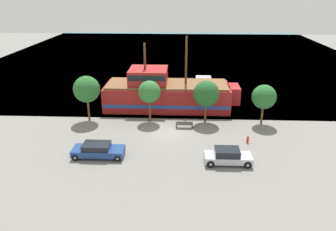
% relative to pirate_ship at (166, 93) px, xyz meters
% --- Properties ---
extents(ground_plane, '(160.00, 160.00, 0.00)m').
position_rel_pirate_ship_xyz_m(ground_plane, '(0.92, -7.95, -2.00)').
color(ground_plane, gray).
extents(water_surface, '(80.00, 80.00, 0.00)m').
position_rel_pirate_ship_xyz_m(water_surface, '(0.92, 36.05, -2.00)').
color(water_surface, teal).
rests_on(water_surface, ground).
extents(pirate_ship, '(17.46, 5.81, 9.41)m').
position_rel_pirate_ship_xyz_m(pirate_ship, '(0.00, 0.00, 0.00)').
color(pirate_ship, '#A31E1E').
rests_on(pirate_ship, water_surface).
extents(moored_boat_dockside, '(5.89, 2.20, 1.74)m').
position_rel_pirate_ship_xyz_m(moored_boat_dockside, '(5.82, 9.56, -1.33)').
color(moored_boat_dockside, navy).
rests_on(moored_boat_dockside, water_surface).
extents(parked_car_curb_front, '(4.87, 2.01, 1.35)m').
position_rel_pirate_ship_xyz_m(parked_car_curb_front, '(-5.77, -13.80, -1.32)').
color(parked_car_curb_front, navy).
rests_on(parked_car_curb_front, ground_plane).
extents(parked_car_curb_mid, '(4.27, 1.88, 1.46)m').
position_rel_pirate_ship_xyz_m(parked_car_curb_mid, '(6.37, -14.56, -1.27)').
color(parked_car_curb_mid, '#B7BCC6').
rests_on(parked_car_curb_mid, ground_plane).
extents(fire_hydrant, '(0.42, 0.25, 0.76)m').
position_rel_pirate_ship_xyz_m(fire_hydrant, '(8.97, -10.22, -1.59)').
color(fire_hydrant, red).
rests_on(fire_hydrant, ground_plane).
extents(bench_promenade_east, '(1.93, 0.45, 0.85)m').
position_rel_pirate_ship_xyz_m(bench_promenade_east, '(2.42, -6.72, -1.55)').
color(bench_promenade_east, '#4C4742').
rests_on(bench_promenade_east, ground_plane).
extents(tree_row_east, '(3.12, 3.12, 5.47)m').
position_rel_pirate_ship_xyz_m(tree_row_east, '(-9.05, -4.89, 1.90)').
color(tree_row_east, brown).
rests_on(tree_row_east, ground_plane).
extents(tree_row_mideast, '(2.62, 2.62, 4.96)m').
position_rel_pirate_ship_xyz_m(tree_row_mideast, '(-1.70, -4.72, 1.63)').
color(tree_row_mideast, brown).
rests_on(tree_row_mideast, ground_plane).
extents(tree_row_midwest, '(3.03, 3.03, 5.08)m').
position_rel_pirate_ship_xyz_m(tree_row_midwest, '(4.91, -4.81, 1.55)').
color(tree_row_midwest, brown).
rests_on(tree_row_midwest, ground_plane).
extents(tree_row_west, '(2.78, 2.78, 4.74)m').
position_rel_pirate_ship_xyz_m(tree_row_west, '(11.48, -5.09, 1.34)').
color(tree_row_west, brown).
rests_on(tree_row_west, ground_plane).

